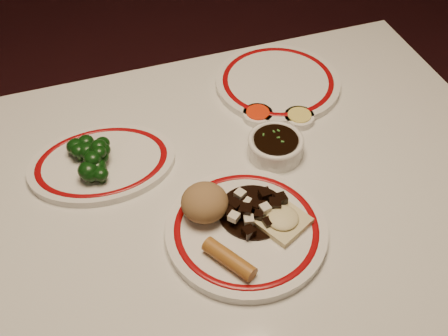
% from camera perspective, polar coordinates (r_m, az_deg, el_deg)
% --- Properties ---
extents(dining_table, '(1.20, 0.90, 0.75)m').
position_cam_1_polar(dining_table, '(1.12, -0.03, -6.35)').
color(dining_table, silver).
rests_on(dining_table, ground).
extents(main_plate, '(0.35, 0.35, 0.02)m').
position_cam_1_polar(main_plate, '(0.99, 2.27, -6.36)').
color(main_plate, white).
rests_on(main_plate, dining_table).
extents(rice_mound, '(0.08, 0.08, 0.06)m').
position_cam_1_polar(rice_mound, '(0.98, -1.97, -3.52)').
color(rice_mound, '#946F46').
rests_on(rice_mound, main_plate).
extents(spring_roll, '(0.07, 0.10, 0.03)m').
position_cam_1_polar(spring_roll, '(0.93, 0.53, -9.23)').
color(spring_roll, '#A96B29').
rests_on(spring_roll, main_plate).
extents(fried_wonton, '(0.11, 0.11, 0.02)m').
position_cam_1_polar(fried_wonton, '(0.99, 5.94, -5.26)').
color(fried_wonton, beige).
rests_on(fried_wonton, main_plate).
extents(stirfry_heap, '(0.13, 0.13, 0.03)m').
position_cam_1_polar(stirfry_heap, '(0.99, 2.93, -4.30)').
color(stirfry_heap, black).
rests_on(stirfry_heap, main_plate).
extents(broccoli_plate, '(0.30, 0.26, 0.02)m').
position_cam_1_polar(broccoli_plate, '(1.12, -12.28, 0.50)').
color(broccoli_plate, white).
rests_on(broccoli_plate, dining_table).
extents(broccoli_pile, '(0.08, 0.13, 0.05)m').
position_cam_1_polar(broccoli_pile, '(1.10, -13.11, 1.24)').
color(broccoli_pile, '#23471C').
rests_on(broccoli_pile, broccoli_plate).
extents(soy_bowl, '(0.11, 0.11, 0.04)m').
position_cam_1_polar(soy_bowl, '(1.12, 5.24, 2.14)').
color(soy_bowl, white).
rests_on(soy_bowl, dining_table).
extents(sweet_sour_dish, '(0.06, 0.06, 0.02)m').
position_cam_1_polar(sweet_sour_dish, '(1.20, 3.45, 5.38)').
color(sweet_sour_dish, white).
rests_on(sweet_sour_dish, dining_table).
extents(mustard_dish, '(0.06, 0.06, 0.02)m').
position_cam_1_polar(mustard_dish, '(1.21, 7.64, 5.07)').
color(mustard_dish, white).
rests_on(mustard_dish, dining_table).
extents(far_plate, '(0.30, 0.30, 0.02)m').
position_cam_1_polar(far_plate, '(1.29, 5.49, 8.67)').
color(far_plate, white).
rests_on(far_plate, dining_table).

